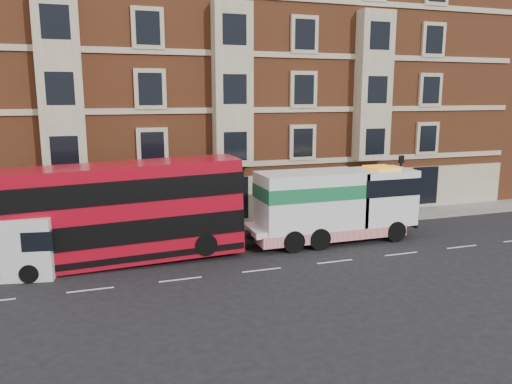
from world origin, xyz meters
The scene contains 7 objects.
ground centered at (0.00, 0.00, 0.00)m, with size 120.00×120.00×0.00m, color black.
sidewalk centered at (0.00, 7.50, 0.07)m, with size 90.00×3.00×0.15m, color slate.
victorian_terrace centered at (0.50, 15.00, 10.07)m, with size 45.00×12.00×20.40m.
lamp_post_west centered at (-6.00, 6.20, 2.68)m, with size 0.35×0.15×4.35m.
lamp_post_east centered at (12.00, 6.20, 2.68)m, with size 0.35×0.15×4.35m.
double_decker_bus centered at (-6.53, 3.41, 2.69)m, with size 12.52×2.88×5.07m.
tow_truck centered at (5.53, 3.41, 2.22)m, with size 10.03×2.96×4.18m.
Camera 1 is at (-7.66, -21.99, 8.45)m, focal length 35.00 mm.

